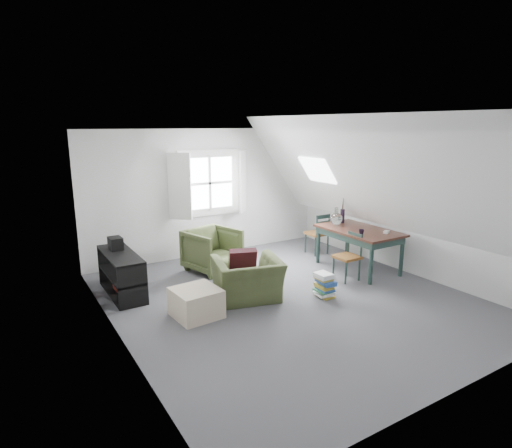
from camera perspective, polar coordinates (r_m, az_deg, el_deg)
floor at (r=6.60m, az=4.42°, el=-9.86°), size 5.50×5.50×0.00m
ceiling at (r=6.08m, az=4.85°, el=12.38°), size 5.50×5.50×0.00m
wall_back at (r=8.56m, az=-6.30°, el=4.15°), size 5.00×0.00×5.00m
wall_front at (r=4.40m, az=26.33°, el=-5.83°), size 5.00×0.00×5.00m
wall_left at (r=5.20m, az=-18.28°, el=-2.33°), size 0.00×5.50×5.50m
wall_right at (r=7.94m, az=19.39°, el=2.77°), size 0.00×5.50×5.50m
slope_left at (r=5.37m, az=-8.79°, el=4.41°), size 3.19×5.50×4.48m
slope_right at (r=7.15m, az=14.85°, el=6.27°), size 3.19×5.50×4.48m
dormer_window at (r=8.46m, az=-6.12°, el=5.42°), size 1.71×0.35×1.30m
skylight at (r=8.10m, az=8.17°, el=7.12°), size 0.35×0.75×0.47m
armchair_near at (r=6.57m, az=-1.12°, el=-9.95°), size 1.15×1.06×0.63m
armchair_far at (r=7.82m, az=-5.77°, el=-6.17°), size 1.02×1.04×0.77m
throw_pillow at (r=6.50m, az=-1.81°, el=-5.05°), size 0.47×0.36×0.43m
ottoman at (r=6.00m, az=-7.97°, el=-10.35°), size 0.64×0.64×0.39m
dining_table at (r=7.89m, az=13.55°, el=-1.37°), size 0.90×1.50×0.75m
demijohn at (r=8.05m, az=10.63°, el=0.76°), size 0.23×0.23×0.32m
vase_twigs at (r=8.28m, az=11.46°, el=1.15°), size 0.08×0.09×0.65m
cup at (r=7.48m, az=13.85°, el=-1.39°), size 0.10×0.10×0.09m
paper_box at (r=7.70m, az=17.01°, el=-1.02°), size 0.14×0.12×0.04m
dining_chair_far at (r=8.73m, az=8.27°, el=-1.17°), size 0.39×0.39×0.84m
dining_chair_near at (r=7.39m, az=12.20°, el=-4.17°), size 0.38×0.38×0.80m
media_shelf at (r=6.94m, az=-17.38°, el=-6.67°), size 0.43×1.28×0.66m
electronics_box at (r=7.08m, az=-18.23°, el=-2.52°), size 0.19×0.27×0.21m
magazine_stack at (r=6.66m, az=9.11°, el=-8.05°), size 0.28×0.33×0.38m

